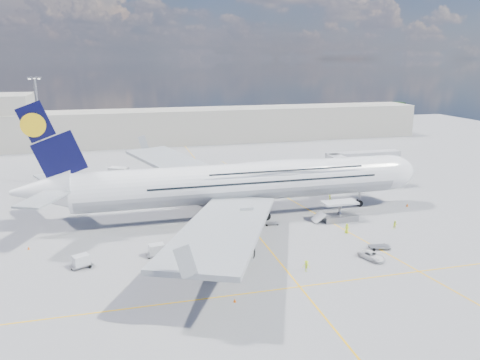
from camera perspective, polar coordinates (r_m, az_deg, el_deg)
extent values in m
plane|color=gray|center=(81.62, 2.05, -6.60)|extent=(300.00, 300.00, 0.00)
cube|color=#F9B60D|center=(81.61, 2.05, -6.60)|extent=(0.25, 220.00, 0.01)
cube|color=#F9B60D|center=(64.40, 7.30, -12.77)|extent=(120.00, 0.25, 0.01)
cube|color=#F9B60D|center=(95.04, 8.44, -3.66)|extent=(14.16, 99.06, 0.01)
cylinder|color=white|center=(88.68, 0.24, -0.24)|extent=(62.00, 7.20, 7.20)
cylinder|color=#9EA0A5|center=(88.72, 0.24, -0.33)|extent=(60.76, 7.13, 7.13)
ellipsoid|color=white|center=(90.53, 5.14, 1.30)|extent=(36.00, 6.84, 3.76)
ellipsoid|color=white|center=(100.97, 17.50, 0.91)|extent=(11.52, 7.20, 7.20)
ellipsoid|color=black|center=(102.58, 19.06, 1.33)|extent=(3.84, 4.16, 1.44)
cone|color=white|center=(86.72, -23.07, -1.23)|extent=(10.00, 6.84, 6.84)
cube|color=black|center=(84.64, -22.31, 4.60)|extent=(11.02, 0.46, 14.61)
cylinder|color=yellow|center=(84.61, -23.89, 6.16)|extent=(4.00, 0.60, 4.00)
cube|color=#999EA3|center=(106.51, -6.71, 1.51)|extent=(25.49, 39.15, 3.35)
cube|color=#999EA3|center=(68.68, -1.93, -5.76)|extent=(25.49, 39.15, 3.35)
cylinder|color=#B7BABF|center=(100.72, -3.24, -0.58)|extent=(5.20, 3.50, 3.50)
cylinder|color=#B7BABF|center=(110.03, -6.63, 0.65)|extent=(5.20, 3.50, 3.50)
cylinder|color=#B7BABF|center=(77.47, 0.47, -5.25)|extent=(5.20, 3.50, 3.50)
cylinder|color=#B7BABF|center=(66.95, -0.91, -8.52)|extent=(5.20, 3.50, 3.50)
cylinder|color=gray|center=(99.11, 14.35, -1.87)|extent=(0.44, 0.44, 3.80)
cylinder|color=black|center=(99.55, 14.30, -2.73)|extent=(1.30, 0.90, 1.30)
cylinder|color=gray|center=(89.97, 0.24, -3.07)|extent=(0.56, 0.56, 3.80)
cylinder|color=black|center=(93.36, -0.27, -3.35)|extent=(1.50, 0.90, 1.50)
cube|color=#B7B7BC|center=(105.26, 12.28, 1.96)|extent=(3.00, 10.00, 2.60)
cube|color=#B7B7BC|center=(113.30, 14.77, 2.69)|extent=(18.00, 3.00, 2.60)
cylinder|color=gray|center=(109.55, 12.42, 0.53)|extent=(0.80, 0.80, 7.10)
cylinder|color=black|center=(110.32, 12.33, -1.03)|extent=(0.90, 0.80, 0.90)
cylinder|color=gray|center=(118.12, 18.05, 1.16)|extent=(1.00, 1.00, 7.10)
cube|color=gray|center=(118.85, 17.93, -0.32)|extent=(2.00, 2.00, 0.80)
cylinder|color=#B7B7BC|center=(101.98, 13.24, 1.50)|extent=(3.60, 3.60, 2.80)
cube|color=silver|center=(89.10, 12.07, -2.71)|extent=(6.50, 3.20, 0.35)
cube|color=gray|center=(90.00, 11.98, -4.50)|extent=(6.50, 3.20, 1.10)
cube|color=gray|center=(89.53, 12.03, -3.59)|extent=(0.22, 1.99, 3.00)
cylinder|color=black|center=(87.95, 10.79, -5.03)|extent=(0.70, 0.30, 0.70)
cube|color=silver|center=(88.11, 9.54, -4.49)|extent=(2.16, 2.60, 1.60)
cylinder|color=gray|center=(120.40, -23.18, 5.29)|extent=(0.70, 0.70, 25.00)
cube|color=gray|center=(119.28, -23.79, 11.31)|extent=(3.00, 0.40, 0.60)
cube|color=#B2AD9E|center=(170.91, -7.16, 6.55)|extent=(180.00, 16.00, 12.00)
cube|color=#193814|center=(223.18, 1.59, 7.99)|extent=(160.00, 6.00, 8.00)
cube|color=gray|center=(69.03, -5.25, -10.42)|extent=(3.40, 2.43, 0.18)
cylinder|color=black|center=(68.38, -6.19, -10.83)|extent=(0.45, 0.18, 0.45)
cylinder|color=black|center=(69.82, -4.32, -10.22)|extent=(0.45, 0.18, 0.45)
cube|color=silver|center=(68.69, -5.26, -9.81)|extent=(2.59, 2.10, 1.53)
cube|color=gray|center=(69.54, -1.40, -10.18)|extent=(3.37, 2.50, 0.18)
cylinder|color=black|center=(68.82, -2.28, -10.58)|extent=(0.44, 0.18, 0.44)
cylinder|color=black|center=(70.38, -0.54, -9.97)|extent=(0.44, 0.18, 0.44)
cube|color=gray|center=(73.84, -10.11, -8.88)|extent=(3.29, 2.04, 0.19)
cylinder|color=black|center=(73.26, -11.05, -9.23)|extent=(0.46, 0.19, 0.46)
cylinder|color=black|center=(74.54, -9.19, -8.72)|extent=(0.46, 0.19, 0.46)
cube|color=silver|center=(73.51, -10.14, -8.29)|extent=(2.46, 1.83, 1.55)
cube|color=gray|center=(72.81, -18.76, -9.82)|extent=(3.42, 2.77, 0.18)
cylinder|color=black|center=(72.43, -19.75, -10.15)|extent=(0.44, 0.18, 0.44)
cylinder|color=black|center=(73.32, -17.77, -9.67)|extent=(0.44, 0.18, 0.44)
cube|color=silver|center=(72.49, -18.81, -9.23)|extent=(2.65, 2.33, 1.51)
cube|color=gray|center=(78.66, 16.63, -7.77)|extent=(3.56, 2.49, 0.19)
cylinder|color=black|center=(77.57, 16.04, -8.16)|extent=(0.47, 0.19, 0.47)
cylinder|color=black|center=(79.87, 17.18, -7.58)|extent=(0.47, 0.19, 0.47)
cube|color=gray|center=(86.00, 3.83, -5.29)|extent=(2.81, 1.88, 0.16)
cylinder|color=black|center=(85.27, 3.27, -5.54)|extent=(0.38, 0.16, 0.38)
cylinder|color=black|center=(86.81, 4.37, -5.18)|extent=(0.38, 0.16, 0.38)
cube|color=silver|center=(72.97, -5.37, -8.66)|extent=(3.19, 1.86, 1.39)
cube|color=black|center=(72.64, -5.39, -8.04)|extent=(1.26, 1.44, 0.54)
cylinder|color=black|center=(72.45, -6.13, -9.21)|extent=(0.69, 0.27, 0.69)
cylinder|color=black|center=(73.83, -4.61, -8.71)|extent=(0.69, 0.27, 0.69)
cube|color=gray|center=(108.91, -7.66, -0.64)|extent=(7.87, 4.30, 2.29)
cube|color=silver|center=(108.27, -8.12, 0.44)|extent=(5.99, 3.99, 2.52)
cube|color=silver|center=(109.01, -6.19, -0.02)|extent=(2.59, 3.02, 1.83)
cube|color=black|center=(109.06, -5.77, 0.12)|extent=(0.66, 2.28, 1.03)
cylinder|color=black|center=(108.10, -6.24, -1.00)|extent=(1.26, 0.40, 1.26)
cylinder|color=black|center=(110.05, -9.04, -0.81)|extent=(1.26, 0.40, 1.26)
cube|color=orange|center=(108.47, -8.11, 0.03)|extent=(6.06, 4.06, 0.57)
cube|color=gray|center=(118.25, -14.21, 0.15)|extent=(6.52, 5.12, 1.91)
cube|color=silver|center=(117.83, -14.58, 0.99)|extent=(5.16, 4.38, 2.10)
cube|color=silver|center=(118.08, -13.07, 0.63)|extent=(2.59, 2.76, 1.53)
cube|color=black|center=(118.05, -12.76, 0.74)|extent=(1.09, 1.72, 0.86)
cylinder|color=black|center=(117.31, -13.16, -0.11)|extent=(1.05, 0.33, 1.05)
cylinder|color=black|center=(119.44, -15.21, 0.02)|extent=(1.05, 0.33, 1.05)
imported|color=white|center=(74.30, 15.75, -8.87)|extent=(3.37, 4.73, 1.20)
imported|color=#D6F119|center=(99.54, 10.90, -2.34)|extent=(0.81, 0.84, 1.94)
imported|color=#EBFF1A|center=(88.18, 18.38, -5.21)|extent=(0.88, 0.78, 1.51)
imported|color=#D9F71A|center=(69.52, 0.74, -9.77)|extent=(0.69, 1.02, 1.61)
imported|color=#E1FF1A|center=(83.66, 12.89, -5.78)|extent=(1.03, 1.00, 1.78)
imported|color=#C6EE19|center=(68.27, 8.09, -10.35)|extent=(1.27, 1.04, 1.72)
cone|color=orange|center=(102.24, 19.72, -2.88)|extent=(0.49, 0.49, 0.63)
cube|color=orange|center=(102.33, 19.70, -3.04)|extent=(0.43, 0.43, 0.03)
cone|color=orange|center=(101.81, -4.82, -2.15)|extent=(0.42, 0.42, 0.54)
cube|color=orange|center=(101.89, -4.82, -2.29)|extent=(0.37, 0.37, 0.03)
cone|color=orange|center=(114.26, -8.09, -0.37)|extent=(0.48, 0.48, 0.62)
cube|color=orange|center=(114.33, -8.09, -0.51)|extent=(0.42, 0.42, 0.03)
cone|color=orange|center=(79.55, -0.43, -6.95)|extent=(0.45, 0.45, 0.57)
cube|color=orange|center=(79.65, -0.43, -7.13)|extent=(0.38, 0.38, 0.03)
cone|color=orange|center=(60.21, -0.64, -14.45)|extent=(0.38, 0.38, 0.49)
cube|color=orange|center=(60.32, -0.64, -14.64)|extent=(0.33, 0.33, 0.03)
cone|color=orange|center=(82.42, -24.38, -7.55)|extent=(0.40, 0.40, 0.51)
cube|color=orange|center=(82.51, -24.36, -7.71)|extent=(0.34, 0.34, 0.03)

